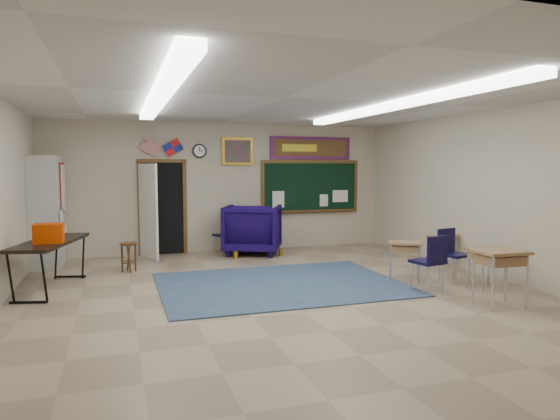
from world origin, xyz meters
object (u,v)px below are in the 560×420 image
object	(u,v)px
wooden_stool	(129,257)
folding_table	(51,263)
student_desk_front_left	(405,259)
student_desk_front_right	(442,250)
wingback_armchair	(253,229)

from	to	relation	value
wooden_stool	folding_table	bearing A→B (deg)	-140.11
student_desk_front_left	student_desk_front_right	size ratio (longest dim) A/B	1.04
student_desk_front_left	folding_table	bearing A→B (deg)	-161.87
student_desk_front_right	wooden_stool	world-z (taller)	student_desk_front_right
student_desk_front_right	student_desk_front_left	bearing A→B (deg)	-176.79
student_desk_front_left	folding_table	world-z (taller)	folding_table
student_desk_front_right	wingback_armchair	bearing A→B (deg)	113.51
student_desk_front_right	folding_table	xyz separation A→B (m)	(-7.06, 0.56, 0.07)
wingback_armchair	wooden_stool	world-z (taller)	wingback_armchair
student_desk_front_right	wooden_stool	size ratio (longest dim) A/B	1.22
wooden_stool	student_desk_front_left	bearing A→B (deg)	-26.09
student_desk_front_right	folding_table	world-z (taller)	folding_table
wingback_armchair	student_desk_front_right	distance (m)	4.16
student_desk_front_left	wingback_armchair	bearing A→B (deg)	147.72
folding_table	student_desk_front_left	bearing A→B (deg)	2.86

